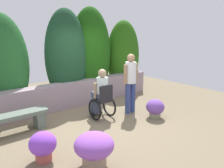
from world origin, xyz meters
name	(u,v)px	position (x,y,z in m)	size (l,w,h in m)	color
ground_plane	(99,122)	(0.00, 0.00, 0.00)	(10.77, 10.77, 0.00)	#74664D
stone_retaining_wall	(69,95)	(0.00, 1.57, 0.38)	(6.17, 0.41, 0.77)	gray
hedge_backdrop	(60,58)	(0.03, 2.08, 1.45)	(6.65, 1.20, 3.07)	#13460D
stone_bench	(17,120)	(-1.78, 0.69, 0.30)	(1.39, 0.37, 0.47)	#5B695D
person_in_wheelchair	(101,95)	(0.25, 0.23, 0.62)	(0.53, 0.66, 1.33)	black
person_standing_companion	(131,80)	(1.11, 0.02, 0.97)	(0.49, 0.30, 1.67)	navy
flower_pot_purple_near	(155,108)	(1.38, -0.67, 0.26)	(0.49, 0.49, 0.50)	gray
flower_pot_terracotta_by_wall	(94,148)	(-1.15, -1.48, 0.35)	(0.68, 0.68, 0.61)	gray
flower_pot_red_accent	(43,146)	(-1.76, -0.77, 0.30)	(0.48, 0.48, 0.55)	#AB4E47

